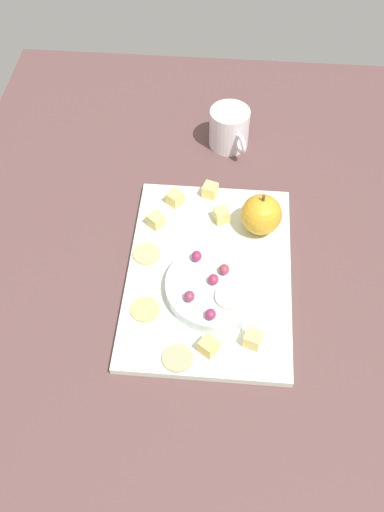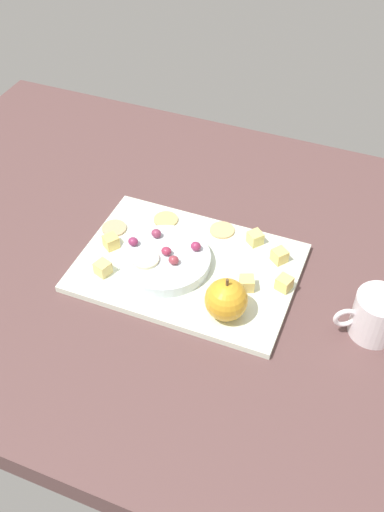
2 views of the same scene
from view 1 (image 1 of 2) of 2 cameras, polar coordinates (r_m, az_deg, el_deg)
The scene contains 21 objects.
table at distance 100.59cm, azimuth -0.01°, elevation -3.70°, with size 130.93×91.51×4.83cm, color brown.
platter at distance 99.42cm, azimuth 1.66°, elevation -1.67°, with size 38.88×27.15×1.25cm, color silver.
serving_dish at distance 95.76cm, azimuth 2.34°, elevation -3.00°, with size 16.51×16.51×2.11cm, color silver.
apple_whole at distance 102.77cm, azimuth 6.68°, elevation 3.97°, with size 7.15×7.15×7.15cm, color gold.
apple_stem at distance 99.74cm, azimuth 6.90°, elevation 5.57°, with size 0.50×0.50×1.20cm, color brown.
cheese_cube_0 at distance 109.42cm, azimuth 1.76°, elevation 6.34°, with size 2.45×2.45×2.45cm, color #EBD06E.
cheese_cube_1 at distance 90.77cm, azimuth 5.88°, elevation -7.96°, with size 2.45×2.45×2.45cm, color #E3C871.
cheese_cube_2 at distance 104.57cm, azimuth -3.51°, elevation 3.46°, with size 2.45×2.45×2.45cm, color #E0D172.
cheese_cube_3 at distance 107.97cm, azimuth -1.64°, elevation 5.55°, with size 2.45×2.45×2.45cm, color #F2D16C.
cheese_cube_4 at distance 89.71cm, azimuth 1.61°, elevation -8.69°, with size 2.45×2.45×2.45cm, color #EDCA67.
cheese_cube_5 at distance 105.30cm, azimuth 2.87°, elevation 3.95°, with size 2.45×2.45×2.45cm, color #E7CA6F.
cracker_0 at distance 101.17cm, azimuth -4.40°, elevation 0.23°, with size 4.72×4.72×0.40cm, color tan.
cracker_1 at distance 94.59cm, azimuth -4.55°, elevation -5.14°, with size 4.72×4.72×0.40cm, color tan.
cracker_2 at distance 89.92cm, azimuth -1.40°, elevation -9.79°, with size 4.72×4.72×0.40cm, color tan.
grape_0 at distance 97.04cm, azimuth 0.44°, elevation -0.00°, with size 1.87×1.68×1.70cm, color #912A51.
grape_1 at distance 92.41cm, azimuth -0.40°, elevation -3.88°, with size 1.87×1.68×1.63cm, color #8A3350.
grape_2 at distance 90.67cm, azimuth 1.80°, elevation -5.62°, with size 1.87×1.68×1.55cm, color #882B53.
grape_3 at distance 94.37cm, azimuth 2.08°, elevation -2.26°, with size 1.87×1.68×1.54cm, color #992D48.
grape_4 at distance 95.57cm, azimuth 3.12°, elevation -1.29°, with size 1.87×1.68×1.62cm, color #953844.
apple_slice_0 at distance 93.15cm, azimuth 3.70°, elevation -3.94°, with size 4.83×4.83×0.60cm, color beige.
cup at distance 119.91cm, azimuth 3.63°, elevation 12.16°, with size 10.42×7.84×8.11cm.
Camera 1 is at (56.53, 4.67, 85.48)cm, focal length 41.58 mm.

